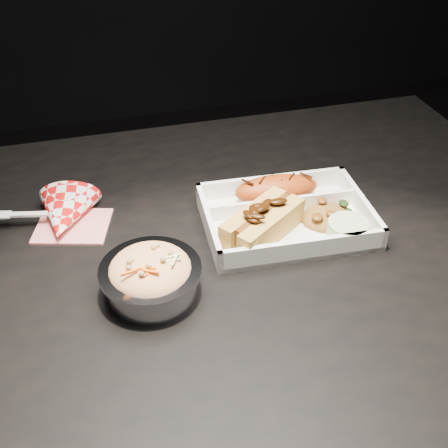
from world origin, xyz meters
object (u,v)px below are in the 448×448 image
at_px(fried_pastry, 276,189).
at_px(hotdog, 263,221).
at_px(dining_table, 195,295).
at_px(napkin_fork, 64,215).
at_px(food_tray, 286,219).
at_px(foil_coleslaw_cup, 151,275).

bearing_deg(fried_pastry, hotdog, -122.09).
xyz_separation_m(dining_table, fried_pastry, (0.15, 0.08, 0.12)).
bearing_deg(napkin_fork, hotdog, -9.44).
bearing_deg(fried_pastry, napkin_fork, 173.82).
bearing_deg(fried_pastry, food_tray, -93.33).
height_order(hotdog, foil_coleslaw_cup, foil_coleslaw_cup).
xyz_separation_m(food_tray, hotdog, (-0.05, -0.02, 0.02)).
distance_m(food_tray, hotdog, 0.06).
xyz_separation_m(dining_table, foil_coleslaw_cup, (-0.07, -0.07, 0.12)).
distance_m(food_tray, foil_coleslaw_cup, 0.25).
relative_size(food_tray, foil_coleslaw_cup, 1.95).
relative_size(foil_coleslaw_cup, napkin_fork, 0.77).
bearing_deg(dining_table, food_tray, 8.99).
relative_size(fried_pastry, napkin_fork, 0.78).
xyz_separation_m(fried_pastry, foil_coleslaw_cup, (-0.23, -0.15, 0.00)).
distance_m(food_tray, napkin_fork, 0.34).
distance_m(food_tray, fried_pastry, 0.06).
relative_size(dining_table, napkin_fork, 6.90).
height_order(fried_pastry, foil_coleslaw_cup, foil_coleslaw_cup).
bearing_deg(food_tray, hotdog, -149.23).
relative_size(dining_table, foil_coleslaw_cup, 8.98).
height_order(fried_pastry, hotdog, hotdog).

